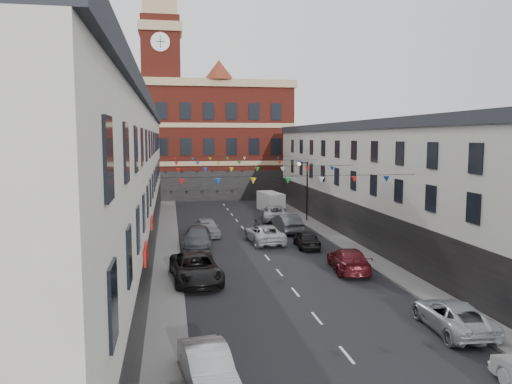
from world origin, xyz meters
TOP-DOWN VIEW (x-y plane):
  - ground at (0.00, 0.00)m, footprint 160.00×160.00m
  - pavement_left at (-6.90, 2.00)m, footprint 1.80×64.00m
  - pavement_right at (6.90, 2.00)m, footprint 1.80×64.00m
  - terrace_left at (-11.78, 1.00)m, footprint 8.40×56.00m
  - terrace_right at (11.78, 1.00)m, footprint 8.40×56.00m
  - civic_building at (0.00, 37.95)m, footprint 20.60×13.30m
  - clock_tower at (-7.50, 35.00)m, footprint 5.60×5.60m
  - distant_hill at (-4.00, 62.00)m, footprint 40.00×14.00m
  - street_lamp at (6.55, 14.00)m, footprint 1.10×0.36m
  - car_left_b at (-5.50, -17.63)m, footprint 2.00×4.36m
  - car_left_c at (-5.24, -5.13)m, footprint 3.13×6.01m
  - car_left_d at (-4.64, 4.13)m, footprint 2.64×5.48m
  - car_left_e at (-3.60, 8.47)m, footprint 2.30×4.72m
  - car_right_b at (5.42, -14.42)m, footprint 2.51×4.89m
  - car_right_c at (4.37, -4.35)m, footprint 2.73×5.28m
  - car_right_d at (3.60, 2.60)m, footprint 1.92×4.10m
  - car_right_e at (3.60, 8.99)m, footprint 1.84×5.01m
  - car_right_f at (3.79, 15.19)m, footprint 3.36×6.00m
  - moving_car at (0.76, 4.86)m, footprint 2.75×5.45m
  - white_van at (4.72, 21.92)m, footprint 2.47×5.02m
  - pedestrian at (0.38, 6.43)m, footprint 0.71×0.56m

SIDE VIEW (x-z plane):
  - ground at x=0.00m, z-range 0.00..0.00m
  - pavement_left at x=-6.90m, z-range 0.00..0.15m
  - pavement_right at x=6.90m, z-range 0.00..0.15m
  - car_right_b at x=5.42m, z-range 0.00..1.32m
  - car_right_d at x=3.60m, z-range 0.00..1.36m
  - car_left_b at x=-5.50m, z-range 0.00..1.38m
  - car_right_c at x=4.37m, z-range 0.00..1.46m
  - moving_car at x=0.76m, z-range 0.00..1.48m
  - car_left_d at x=-4.64m, z-range 0.00..1.54m
  - car_left_e at x=-3.60m, z-range 0.00..1.55m
  - car_right_f at x=3.79m, z-range 0.00..1.59m
  - car_left_c at x=-5.24m, z-range 0.00..1.62m
  - car_right_e at x=3.60m, z-range 0.00..1.64m
  - pedestrian at x=0.38m, z-range 0.00..1.72m
  - white_van at x=4.72m, z-range 0.00..2.13m
  - street_lamp at x=6.55m, z-range 0.90..6.90m
  - terrace_right at x=11.78m, z-range 0.00..9.70m
  - distant_hill at x=-4.00m, z-range 0.00..10.00m
  - terrace_left at x=-11.78m, z-range 0.00..10.70m
  - civic_building at x=0.00m, z-range -1.11..17.39m
  - clock_tower at x=-7.50m, z-range -0.07..29.93m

